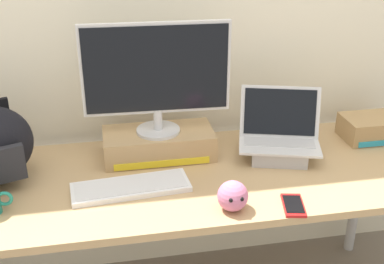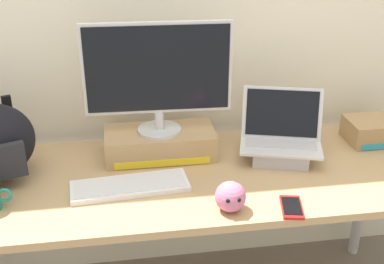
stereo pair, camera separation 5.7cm
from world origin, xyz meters
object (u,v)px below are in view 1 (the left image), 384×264
(desktop_monitor, at_px, (156,75))
(toner_box_cyan, at_px, (378,127))
(open_laptop, at_px, (279,143))
(toner_box_yellow, at_px, (159,144))
(cell_phone, at_px, (293,205))
(external_keyboard, at_px, (131,187))
(plush_toy, at_px, (233,196))

(desktop_monitor, height_order, toner_box_cyan, desktop_monitor)
(toner_box_cyan, bearing_deg, open_laptop, -169.88)
(toner_box_yellow, distance_m, open_laptop, 0.50)
(open_laptop, bearing_deg, toner_box_cyan, 26.18)
(desktop_monitor, height_order, open_laptop, desktop_monitor)
(open_laptop, xyz_separation_m, cell_phone, (-0.07, -0.37, -0.05))
(external_keyboard, xyz_separation_m, plush_toy, (0.34, -0.19, 0.04))
(cell_phone, relative_size, plush_toy, 1.41)
(desktop_monitor, height_order, cell_phone, desktop_monitor)
(open_laptop, distance_m, external_keyboard, 0.65)
(toner_box_yellow, bearing_deg, external_keyboard, -118.57)
(toner_box_yellow, bearing_deg, desktop_monitor, -92.92)
(external_keyboard, height_order, toner_box_cyan, toner_box_cyan)
(desktop_monitor, relative_size, open_laptop, 1.55)
(desktop_monitor, relative_size, toner_box_cyan, 1.82)
(desktop_monitor, distance_m, external_keyboard, 0.45)
(toner_box_yellow, relative_size, cell_phone, 2.99)
(cell_phone, height_order, toner_box_cyan, toner_box_cyan)
(cell_phone, bearing_deg, open_laptop, 90.47)
(desktop_monitor, bearing_deg, cell_phone, -46.23)
(cell_phone, distance_m, toner_box_cyan, 0.74)
(toner_box_cyan, bearing_deg, plush_toy, -150.93)
(plush_toy, bearing_deg, open_laptop, 50.33)
(toner_box_yellow, relative_size, toner_box_cyan, 1.41)
(external_keyboard, xyz_separation_m, toner_box_cyan, (1.12, 0.24, 0.04))
(open_laptop, bearing_deg, cell_phone, -85.29)
(toner_box_yellow, relative_size, external_keyboard, 1.02)
(open_laptop, bearing_deg, plush_toy, -113.61)
(external_keyboard, bearing_deg, desktop_monitor, 56.72)
(open_laptop, distance_m, cell_phone, 0.38)
(plush_toy, bearing_deg, toner_box_cyan, 29.07)
(cell_phone, xyz_separation_m, toner_box_cyan, (0.57, 0.46, 0.04))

